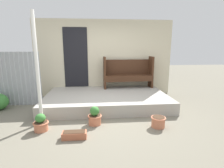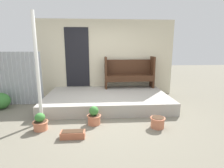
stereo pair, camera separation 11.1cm
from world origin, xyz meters
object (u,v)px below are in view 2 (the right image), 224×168
at_px(flower_pot_middle, 94,116).
at_px(flower_pot_left, 40,123).
at_px(bench, 129,72).
at_px(planter_box_rect, 73,134).
at_px(flower_pot_right, 158,122).
at_px(support_post, 37,70).

bearing_deg(flower_pot_middle, flower_pot_left, -170.01).
height_order(bench, flower_pot_left, bench).
bearing_deg(flower_pot_middle, planter_box_rect, -123.78).
bearing_deg(flower_pot_right, bench, 95.29).
relative_size(support_post, bench, 1.45).
distance_m(flower_pot_middle, planter_box_rect, 0.70).
distance_m(support_post, flower_pot_right, 2.82).
xyz_separation_m(bench, flower_pot_middle, (-1.14, -2.17, -0.68)).
bearing_deg(bench, flower_pot_left, -135.03).
xyz_separation_m(flower_pot_left, planter_box_rect, (0.72, -0.38, -0.09)).
bearing_deg(planter_box_rect, flower_pot_middle, 56.22).
relative_size(bench, flower_pot_right, 5.19).
relative_size(support_post, planter_box_rect, 5.32).
height_order(flower_pot_left, flower_pot_right, flower_pot_left).
distance_m(support_post, flower_pot_left, 1.12).
relative_size(support_post, flower_pot_right, 7.54).
relative_size(flower_pot_right, planter_box_rect, 0.71).
relative_size(flower_pot_left, planter_box_rect, 0.80).
distance_m(bench, flower_pot_left, 3.33).
xyz_separation_m(bench, planter_box_rect, (-1.52, -2.75, -0.79)).
bearing_deg(flower_pot_middle, support_post, 171.51).
xyz_separation_m(bench, flower_pot_left, (-2.24, -2.37, -0.70)).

